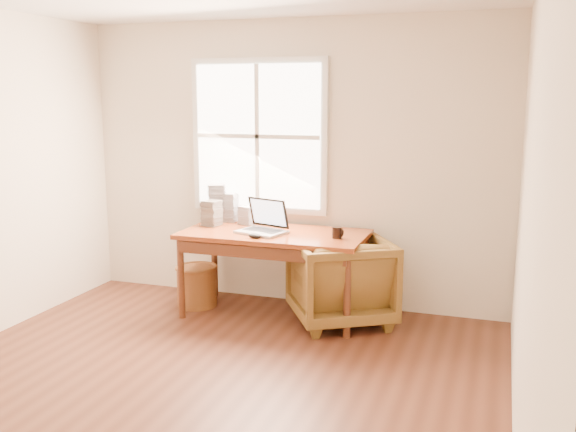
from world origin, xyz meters
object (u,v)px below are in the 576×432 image
desk (274,234)px  armchair (341,280)px  coffee_mug (337,233)px  cd_stack_a (230,207)px  laptop (261,216)px  wicker_stool (197,287)px

desk → armchair: (0.60, 0.00, -0.36)m
coffee_mug → cd_stack_a: 1.20m
desk → laptop: bearing=-134.5°
wicker_stool → cd_stack_a: size_ratio=1.33×
laptop → armchair: bearing=24.5°
armchair → cd_stack_a: (-1.16, 0.32, 0.51)m
cd_stack_a → laptop: bearing=-40.4°
wicker_stool → coffee_mug: (1.34, -0.06, 0.61)m
armchair → wicker_stool: 1.38m
desk → wicker_stool: desk is taller
desk → laptop: 0.21m
desk → armchair: bearing=0.0°
wicker_stool → cd_stack_a: bearing=57.2°
wicker_stool → cd_stack_a: (0.20, 0.32, 0.70)m
coffee_mug → cd_stack_a: size_ratio=0.34×
cd_stack_a → armchair: bearing=-15.2°
coffee_mug → cd_stack_a: cd_stack_a is taller
wicker_stool → coffee_mug: 1.48m
laptop → coffee_mug: size_ratio=4.56×
wicker_stool → cd_stack_a: cd_stack_a is taller
armchair → cd_stack_a: bearing=-46.3°
desk → armchair: 0.70m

